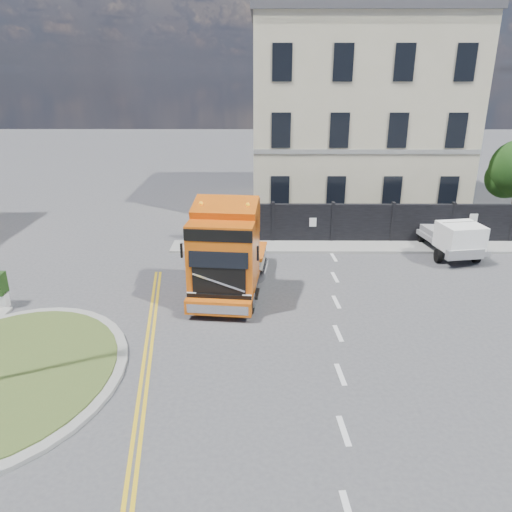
{
  "coord_description": "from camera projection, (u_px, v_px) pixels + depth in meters",
  "views": [
    {
      "loc": [
        0.29,
        -15.11,
        8.28
      ],
      "look_at": [
        0.19,
        2.16,
        1.8
      ],
      "focal_mm": 35.0,
      "sensor_mm": 36.0,
      "label": 1
    }
  ],
  "objects": [
    {
      "name": "ground",
      "position": [
        250.0,
        327.0,
        17.06
      ],
      "size": [
        120.0,
        120.0,
        0.0
      ],
      "primitive_type": "plane",
      "color": "#424244",
      "rests_on": "ground"
    },
    {
      "name": "hoarding_fence",
      "position": [
        383.0,
        223.0,
        25.1
      ],
      "size": [
        18.8,
        0.25,
        2.0
      ],
      "color": "black",
      "rests_on": "ground"
    },
    {
      "name": "pavement_far",
      "position": [
        374.0,
        247.0,
        24.59
      ],
      "size": [
        20.0,
        1.6,
        0.12
      ],
      "primitive_type": "cube",
      "color": "gray",
      "rests_on": "ground"
    },
    {
      "name": "traffic_island",
      "position": [
        4.0,
        375.0,
        14.26
      ],
      "size": [
        6.8,
        6.8,
        0.17
      ],
      "color": "gray",
      "rests_on": "ground"
    },
    {
      "name": "truck",
      "position": [
        227.0,
        255.0,
        18.86
      ],
      "size": [
        2.93,
        6.46,
        3.75
      ],
      "rotation": [
        0.0,
        0.0,
        -0.1
      ],
      "color": "black",
      "rests_on": "ground"
    },
    {
      "name": "flatbed_pickup",
      "position": [
        455.0,
        238.0,
        22.95
      ],
      "size": [
        2.44,
        4.6,
        1.81
      ],
      "rotation": [
        0.0,
        0.0,
        0.17
      ],
      "color": "gray",
      "rests_on": "ground"
    },
    {
      "name": "georgian_building",
      "position": [
        352.0,
        113.0,
        30.44
      ],
      "size": [
        12.3,
        10.3,
        12.8
      ],
      "color": "beige",
      "rests_on": "ground"
    }
  ]
}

